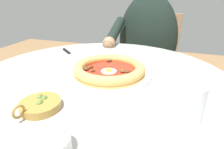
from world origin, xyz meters
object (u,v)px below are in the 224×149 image
object	(u,v)px
ramekin_capers	(51,145)
olive_pan	(40,105)
cafe_chair_diner	(150,62)
fork_utensil	(184,75)
steak_knife	(69,53)
pizza_on_plate	(109,70)
water_glass	(188,103)
diner_person	(145,67)
dining_table	(101,112)

from	to	relation	value
ramekin_capers	olive_pan	world-z (taller)	olive_pan
ramekin_capers	olive_pan	size ratio (longest dim) A/B	0.57
ramekin_capers	cafe_chair_diner	size ratio (longest dim) A/B	0.08
fork_utensil	steak_knife	bearing A→B (deg)	-100.17
fork_utensil	olive_pan	bearing A→B (deg)	-46.60
ramekin_capers	olive_pan	distance (m)	0.16
fork_utensil	cafe_chair_diner	bearing A→B (deg)	-164.54
pizza_on_plate	water_glass	xyz separation A→B (m)	(0.17, 0.25, 0.02)
water_glass	ramekin_capers	size ratio (longest dim) A/B	1.20
diner_person	cafe_chair_diner	bearing A→B (deg)	173.20
dining_table	fork_utensil	size ratio (longest dim) A/B	5.22
ramekin_capers	cafe_chair_diner	world-z (taller)	cafe_chair_diner
ramekin_capers	pizza_on_plate	bearing A→B (deg)	-178.15
water_glass	ramekin_capers	xyz separation A→B (m)	(0.19, -0.24, -0.02)
water_glass	steak_knife	size ratio (longest dim) A/B	0.49
dining_table	olive_pan	xyz separation A→B (m)	(0.24, -0.07, 0.17)
steak_knife	fork_utensil	size ratio (longest dim) A/B	1.02
dining_table	water_glass	size ratio (longest dim) A/B	10.51
pizza_on_plate	fork_utensil	size ratio (longest dim) A/B	1.67
dining_table	pizza_on_plate	distance (m)	0.18
steak_knife	fork_utensil	xyz separation A→B (m)	(0.09, 0.52, -0.00)
water_glass	cafe_chair_diner	xyz separation A→B (m)	(-0.97, -0.19, -0.26)
water_glass	diner_person	world-z (taller)	diner_person
fork_utensil	diner_person	size ratio (longest dim) A/B	0.15
dining_table	ramekin_capers	bearing A→B (deg)	6.55
steak_knife	olive_pan	distance (m)	0.46
dining_table	pizza_on_plate	bearing A→B (deg)	116.21
cafe_chair_diner	fork_utensil	bearing A→B (deg)	15.46
dining_table	ramekin_capers	world-z (taller)	ramekin_capers
steak_knife	fork_utensil	world-z (taller)	steak_knife
water_glass	olive_pan	world-z (taller)	water_glass
pizza_on_plate	ramekin_capers	xyz separation A→B (m)	(0.36, 0.01, -0.00)
water_glass	diner_person	size ratio (longest dim) A/B	0.07
dining_table	ramekin_capers	xyz separation A→B (m)	(0.35, 0.04, 0.17)
dining_table	olive_pan	world-z (taller)	olive_pan
olive_pan	diner_person	xyz separation A→B (m)	(-0.90, 0.14, -0.22)
water_glass	olive_pan	size ratio (longest dim) A/B	0.69
ramekin_capers	olive_pan	xyz separation A→B (m)	(-0.11, -0.11, -0.01)
steak_knife	cafe_chair_diner	distance (m)	0.73
dining_table	diner_person	xyz separation A→B (m)	(-0.66, 0.07, -0.06)
dining_table	diner_person	world-z (taller)	diner_person
cafe_chair_diner	olive_pan	bearing A→B (deg)	-8.67
dining_table	steak_knife	size ratio (longest dim) A/B	5.10
steak_knife	diner_person	size ratio (longest dim) A/B	0.15
steak_knife	ramekin_capers	distance (m)	0.61
pizza_on_plate	diner_person	world-z (taller)	diner_person
pizza_on_plate	diner_person	xyz separation A→B (m)	(-0.65, 0.04, -0.23)
dining_table	fork_utensil	world-z (taller)	fork_utensil
water_glass	cafe_chair_diner	world-z (taller)	cafe_chair_diner
olive_pan	fork_utensil	bearing A→B (deg)	133.40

